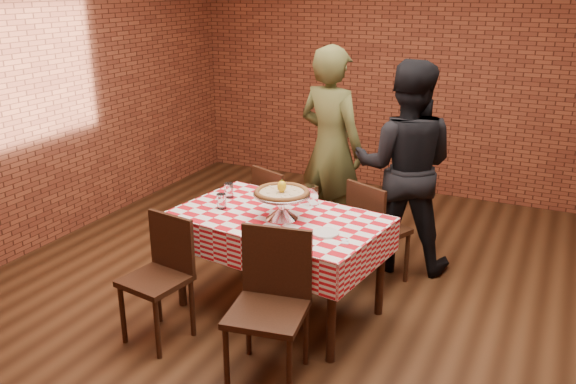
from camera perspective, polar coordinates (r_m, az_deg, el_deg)
The scene contains 19 objects.
ground at distance 4.64m, azimuth 2.70°, elevation -10.95°, with size 6.00×6.00×0.00m, color black.
back_wall at distance 6.93m, azimuth 12.84°, elevation 11.53°, with size 5.50×5.50×0.00m, color brown.
table at distance 4.45m, azimuth -0.85°, elevation -6.85°, with size 1.46×0.88×0.75m, color #341B0E.
tablecloth at distance 4.34m, azimuth -0.86°, elevation -3.80°, with size 1.50×0.91×0.25m, color red, non-canonical shape.
pizza_stand at distance 4.22m, azimuth -0.59°, elevation -1.32°, with size 0.41×0.41×0.18m, color silver, non-canonical shape.
pizza at distance 4.19m, azimuth -0.59°, elevation -0.08°, with size 0.38×0.38×0.03m, color beige.
lemon at distance 4.17m, azimuth -0.59°, elevation 0.54°, with size 0.06×0.06×0.08m, color yellow.
water_glass_left at distance 4.44m, azimuth -6.34°, elevation -0.87°, with size 0.07×0.07×0.11m, color white.
water_glass_right at distance 4.66m, azimuth -5.64°, elevation 0.16°, with size 0.07×0.07×0.11m, color white.
side_plate at distance 4.00m, azimuth 3.57°, elevation -3.90°, with size 0.18×0.18×0.01m, color white.
sweetener_packet_a at distance 3.87m, azimuth 5.44°, elevation -4.84°, with size 0.05×0.04×0.01m, color white.
sweetener_packet_b at distance 3.91m, azimuth 5.38°, elevation -4.57°, with size 0.05×0.04×0.01m, color white.
condiment_caddy at distance 4.49m, azimuth 2.02°, elevation -0.28°, with size 0.11×0.08×0.15m, color silver.
chair_near_left at distance 4.16m, azimuth -12.47°, elevation -8.40°, with size 0.39×0.39×0.87m, color #341B0E, non-canonical shape.
chair_near_right at distance 3.69m, azimuth -2.00°, elevation -11.22°, with size 0.45×0.45×0.93m, color #341B0E, non-canonical shape.
chair_far_left at distance 5.24m, azimuth -0.50°, elevation -2.02°, with size 0.38×0.38×0.86m, color #341B0E, non-canonical shape.
chair_far_right at distance 4.90m, azimuth 8.63°, elevation -3.76°, with size 0.39×0.39×0.87m, color #341B0E, non-canonical shape.
diner_olive at distance 5.43m, azimuth 4.09°, elevation 4.17°, with size 0.67×0.44×1.84m, color #494B25.
diner_black at distance 5.07m, azimuth 11.02°, elevation 2.33°, with size 0.86×0.67×1.77m, color black.
Camera 1 is at (1.53, -3.70, 2.34)m, focal length 37.45 mm.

